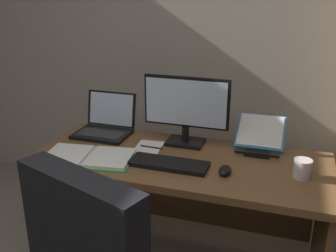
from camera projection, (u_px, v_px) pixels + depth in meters
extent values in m
cube|color=#A89E8E|center=(208.00, 27.00, 2.84)|extent=(4.99, 0.12, 2.71)
cube|color=brown|center=(180.00, 161.00, 2.16)|extent=(1.63, 0.68, 0.04)
cube|color=brown|center=(64.00, 197.00, 2.52)|extent=(0.03, 0.62, 0.70)
cube|color=brown|center=(320.00, 244.00, 2.06)|extent=(0.03, 0.62, 0.70)
cube|color=brown|center=(193.00, 188.00, 2.56)|extent=(1.51, 0.03, 0.49)
cube|color=black|center=(185.00, 142.00, 2.35)|extent=(0.22, 0.16, 0.02)
cylinder|color=black|center=(185.00, 134.00, 2.33)|extent=(0.04, 0.04, 0.09)
cube|color=black|center=(186.00, 102.00, 2.27)|extent=(0.51, 0.02, 0.30)
cube|color=silver|center=(185.00, 103.00, 2.26)|extent=(0.48, 0.00, 0.27)
cube|color=black|center=(102.00, 134.00, 2.47)|extent=(0.34, 0.24, 0.02)
cube|color=#2D2D30|center=(101.00, 133.00, 2.45)|extent=(0.29, 0.13, 0.00)
cube|color=black|center=(111.00, 109.00, 2.56)|extent=(0.34, 0.06, 0.23)
cube|color=silver|center=(111.00, 109.00, 2.56)|extent=(0.30, 0.04, 0.20)
cube|color=black|center=(169.00, 164.00, 2.06)|extent=(0.42, 0.15, 0.02)
ellipsoid|color=black|center=(225.00, 170.00, 1.97)|extent=(0.06, 0.10, 0.04)
cube|color=black|center=(257.00, 153.00, 2.21)|extent=(0.14, 0.12, 0.01)
cube|color=black|center=(257.00, 154.00, 2.17)|extent=(0.25, 0.01, 0.01)
cube|color=#2D84C6|center=(261.00, 132.00, 2.28)|extent=(0.27, 0.22, 0.14)
cube|color=silver|center=(261.00, 131.00, 2.27)|extent=(0.25, 0.20, 0.13)
cube|color=green|center=(68.00, 156.00, 2.17)|extent=(0.28, 0.31, 0.01)
cube|color=green|center=(110.00, 160.00, 2.13)|extent=(0.28, 0.31, 0.01)
cube|color=silver|center=(67.00, 154.00, 2.17)|extent=(0.27, 0.29, 0.02)
cube|color=silver|center=(110.00, 158.00, 2.13)|extent=(0.27, 0.29, 0.02)
cylinder|color=#B7B7BC|center=(89.00, 157.00, 2.15)|extent=(0.06, 0.25, 0.02)
cube|color=silver|center=(148.00, 148.00, 2.28)|extent=(0.17, 0.22, 0.01)
cylinder|color=black|center=(152.00, 147.00, 2.27)|extent=(0.14, 0.01, 0.01)
cylinder|color=silver|center=(302.00, 169.00, 1.93)|extent=(0.09, 0.09, 0.10)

